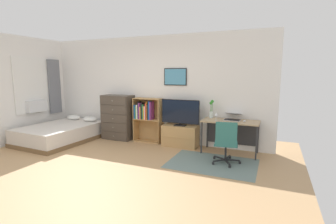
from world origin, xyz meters
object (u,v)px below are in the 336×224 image
dresser (118,117)px  computer_mouse (244,121)px  bookshelf (146,116)px  laptop (233,117)px  bamboo_vase (211,109)px  bed (61,133)px  desk (231,126)px  wine_glass (216,114)px  tv_stand (180,136)px  office_chair (226,142)px  television (180,113)px

dresser → computer_mouse: size_ratio=11.41×
bookshelf → laptop: bearing=-0.3°
bamboo_vase → dresser: bearing=-178.1°
bed → bamboo_vase: 3.92m
computer_mouse → dresser: bearing=178.4°
desk → bookshelf: bearing=178.4°
wine_glass → bookshelf: bearing=172.9°
tv_stand → office_chair: 1.50m
office_chair → wine_glass: (-0.34, 0.64, 0.42)m
television → desk: 1.22m
office_chair → bamboo_vase: (-0.51, 0.89, 0.49)m
bed → television: television is taller
bed → wine_glass: 4.03m
bookshelf → office_chair: 2.38m
computer_mouse → wine_glass: (-0.59, -0.08, 0.12)m
dresser → computer_mouse: dresser is taller
bamboo_vase → tv_stand: bearing=-174.5°
tv_stand → computer_mouse: 1.58m
television → tv_stand: bearing=90.0°
bookshelf → tv_stand: bearing=-2.8°
bed → laptop: (4.26, 0.83, 0.58)m
bookshelf → bamboo_vase: bamboo_vase is taller
desk → office_chair: office_chair is taller
bamboo_vase → wine_glass: (0.17, -0.25, -0.07)m
bookshelf → computer_mouse: bookshelf is taller
desk → wine_glass: size_ratio=6.70×
dresser → wine_glass: bearing=-3.6°
office_chair → wine_glass: wine_glass is taller
bed → television: (3.03, 0.78, 0.61)m
tv_stand → television: size_ratio=0.90×
wine_glass → bamboo_vase: bearing=124.1°
desk → bamboo_vase: size_ratio=2.86×
laptop → bed: bearing=-167.1°
dresser → desk: size_ratio=0.98×
bookshelf → office_chair: (2.20, -0.87, -0.23)m
bookshelf → television: television is taller
bookshelf → tv_stand: size_ratio=1.33×
bookshelf → tv_stand: bookshelf is taller
bookshelf → wine_glass: bearing=-7.1°
bed → dresser: 1.51m
office_chair → wine_glass: size_ratio=4.78×
desk → computer_mouse: computer_mouse is taller
laptop → wine_glass: bearing=-144.6°
television → computer_mouse: size_ratio=9.15×
bamboo_vase → wine_glass: size_ratio=2.34×
tv_stand → laptop: bearing=1.6°
laptop → desk: bearing=-119.4°
bed → bamboo_vase: (3.76, 0.87, 0.72)m
television → desk: television is taller
dresser → television: dresser is taller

